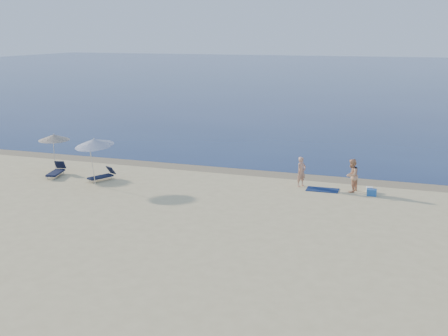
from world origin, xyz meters
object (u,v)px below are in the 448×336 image
Objects in this scene: person_right at (352,175)px; blue_cooler at (372,192)px; umbrella_near at (94,142)px; person_left at (301,172)px.

person_right is 3.62× the size of blue_cooler.
person_left is at bearing 32.93° from umbrella_near.
blue_cooler is at bearing -64.55° from person_left.
person_right is 1.31m from blue_cooler.
blue_cooler is 0.18× the size of umbrella_near.
umbrella_near is at bearing -172.00° from blue_cooler.
person_right is 13.30m from umbrella_near.
person_left is 3.36× the size of blue_cooler.
blue_cooler is (1.05, -0.38, -0.68)m from person_right.
blue_cooler is at bearing 26.34° from umbrella_near.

